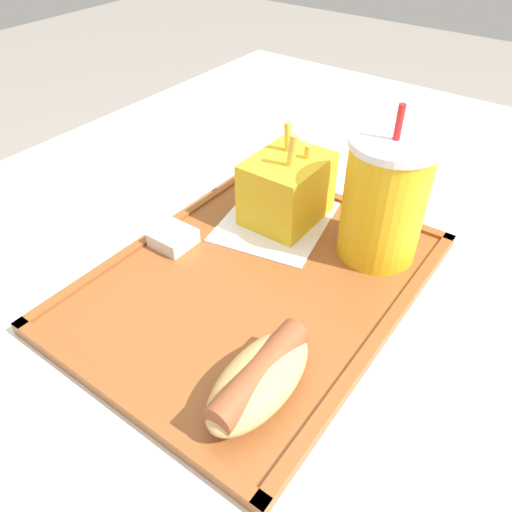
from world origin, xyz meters
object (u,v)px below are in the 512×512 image
(sauce_cup_mayo, at_px, (173,237))
(fries_carton, at_px, (287,189))
(hot_dog_far, at_px, (259,378))
(soda_cup, at_px, (384,199))

(sauce_cup_mayo, bearing_deg, fries_carton, 148.13)
(hot_dog_far, height_order, fries_carton, fries_carton)
(hot_dog_far, relative_size, sauce_cup_mayo, 2.79)
(fries_carton, bearing_deg, soda_cup, 92.22)
(fries_carton, relative_size, sauce_cup_mayo, 2.73)
(hot_dog_far, distance_m, fries_carton, 0.26)
(sauce_cup_mayo, bearing_deg, hot_dog_far, 61.64)
(soda_cup, relative_size, sauce_cup_mayo, 4.00)
(sauce_cup_mayo, bearing_deg, soda_cup, 122.96)
(fries_carton, bearing_deg, hot_dog_far, 28.65)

